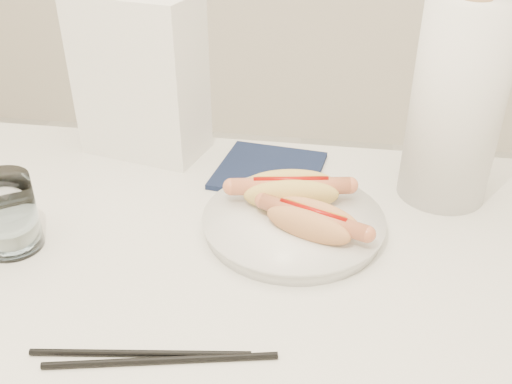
# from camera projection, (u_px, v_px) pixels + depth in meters

# --- Properties ---
(table) EXTENTS (1.20, 0.80, 0.75)m
(table) POSITION_uv_depth(u_px,v_px,m) (186.00, 309.00, 0.74)
(table) COLOR silver
(table) RESTS_ON ground
(plate) EXTENTS (0.27, 0.27, 0.02)m
(plate) POSITION_uv_depth(u_px,v_px,m) (293.00, 224.00, 0.79)
(plate) COLOR silver
(plate) RESTS_ON table
(hotdog_left) EXTENTS (0.17, 0.09, 0.05)m
(hotdog_left) POSITION_uv_depth(u_px,v_px,m) (291.00, 190.00, 0.81)
(hotdog_left) COLOR #F0C560
(hotdog_left) RESTS_ON plate
(hotdog_right) EXTENTS (0.15, 0.10, 0.04)m
(hotdog_right) POSITION_uv_depth(u_px,v_px,m) (312.00, 221.00, 0.74)
(hotdog_right) COLOR #E09357
(hotdog_right) RESTS_ON plate
(water_glass) EXTENTS (0.08, 0.08, 0.11)m
(water_glass) POSITION_uv_depth(u_px,v_px,m) (7.00, 214.00, 0.74)
(water_glass) COLOR silver
(water_glass) RESTS_ON table
(chopstick_near) EXTENTS (0.23, 0.04, 0.01)m
(chopstick_near) POSITION_uv_depth(u_px,v_px,m) (140.00, 353.00, 0.59)
(chopstick_near) COLOR black
(chopstick_near) RESTS_ON table
(chopstick_far) EXTENTS (0.24, 0.06, 0.01)m
(chopstick_far) POSITION_uv_depth(u_px,v_px,m) (161.00, 360.00, 0.58)
(chopstick_far) COLOR black
(chopstick_far) RESTS_ON table
(napkin_box) EXTENTS (0.22, 0.16, 0.27)m
(napkin_box) POSITION_uv_depth(u_px,v_px,m) (141.00, 77.00, 0.95)
(napkin_box) COLOR white
(napkin_box) RESTS_ON table
(navy_napkin) EXTENTS (0.19, 0.19, 0.01)m
(navy_napkin) POSITION_uv_depth(u_px,v_px,m) (269.00, 170.00, 0.94)
(navy_napkin) COLOR #111A35
(navy_napkin) RESTS_ON table
(paper_towel_roll) EXTENTS (0.15, 0.15, 0.30)m
(paper_towel_roll) POSITION_uv_depth(u_px,v_px,m) (456.00, 105.00, 0.81)
(paper_towel_roll) COLOR white
(paper_towel_roll) RESTS_ON table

